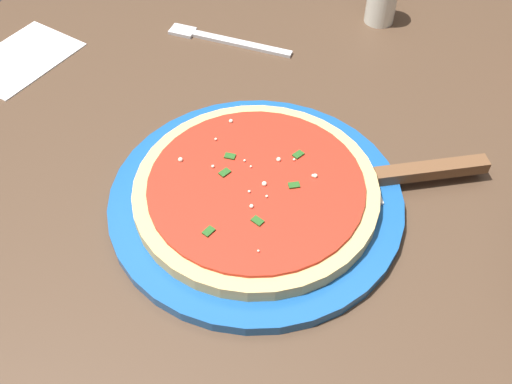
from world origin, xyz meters
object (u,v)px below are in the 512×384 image
object	(u,v)px
serving_plate	(256,200)
fork	(222,40)
pizza	(256,190)
pizza_server	(396,176)
napkin_folded_right	(21,59)

from	to	relation	value
serving_plate	fork	bearing A→B (deg)	23.73
pizza	pizza_server	bearing A→B (deg)	-65.94
serving_plate	napkin_folded_right	world-z (taller)	serving_plate
napkin_folded_right	fork	xyz separation A→B (m)	(0.11, -0.26, 0.00)
pizza	fork	distance (m)	0.31
serving_plate	pizza	xyz separation A→B (m)	(0.00, 0.00, 0.02)
fork	napkin_folded_right	bearing A→B (deg)	113.55
fork	pizza	bearing A→B (deg)	-156.27
serving_plate	pizza_server	xyz separation A→B (m)	(0.06, -0.14, 0.01)
pizza_server	fork	xyz separation A→B (m)	(0.22, 0.27, -0.02)
pizza	pizza_server	world-z (taller)	pizza
pizza	pizza_server	xyz separation A→B (m)	(0.06, -0.14, -0.00)
pizza	pizza_server	size ratio (longest dim) A/B	1.21
pizza_server	pizza	bearing A→B (deg)	114.06
napkin_folded_right	fork	world-z (taller)	fork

